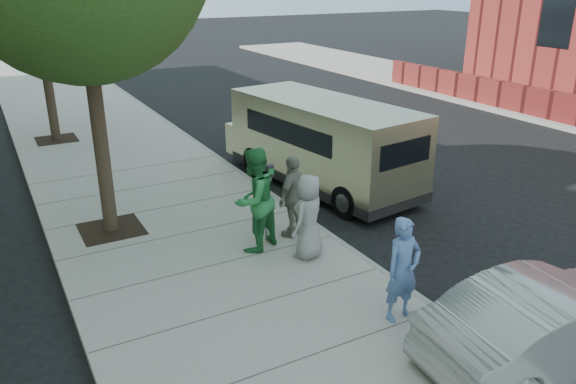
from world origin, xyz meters
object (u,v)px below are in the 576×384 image
object	(u,v)px
person_striped_polo	(293,196)
sedan	(555,323)
person_gray_shirt	(309,217)
person_officer	(403,270)
van	(320,141)
parking_meter	(266,187)
person_green_shirt	(254,200)

from	to	relation	value
person_striped_polo	sedan	bearing A→B (deg)	73.16
person_gray_shirt	person_striped_polo	distance (m)	0.94
person_officer	person_striped_polo	bearing A→B (deg)	89.33
van	sedan	bearing A→B (deg)	-105.08
person_gray_shirt	sedan	bearing A→B (deg)	80.78
sedan	person_officer	xyz separation A→B (m)	(-1.22, 1.67, 0.32)
person_officer	person_striped_polo	xyz separation A→B (m)	(0.01, 3.26, 0.02)
parking_meter	van	world-z (taller)	van
parking_meter	person_striped_polo	distance (m)	0.64
van	person_officer	xyz separation A→B (m)	(-2.19, -5.77, -0.18)
van	person_gray_shirt	world-z (taller)	van
van	person_gray_shirt	xyz separation A→B (m)	(-2.38, -3.42, -0.21)
van	person_striped_polo	world-z (taller)	van
van	person_green_shirt	size ratio (longest dim) A/B	3.07
person_officer	person_gray_shirt	world-z (taller)	person_officer
person_officer	person_striped_polo	size ratio (longest dim) A/B	0.98
person_green_shirt	person_officer	bearing A→B (deg)	82.12
parking_meter	person_gray_shirt	size ratio (longest dim) A/B	0.98
person_green_shirt	person_striped_polo	xyz separation A→B (m)	(0.91, 0.16, -0.16)
person_gray_shirt	parking_meter	bearing A→B (deg)	-97.95
sedan	person_gray_shirt	distance (m)	4.27
person_striped_polo	person_gray_shirt	bearing A→B (deg)	46.68
parking_meter	person_gray_shirt	world-z (taller)	person_gray_shirt
person_officer	person_green_shirt	distance (m)	3.23
van	person_gray_shirt	bearing A→B (deg)	-132.49
person_gray_shirt	person_striped_polo	world-z (taller)	person_striped_polo
parking_meter	person_green_shirt	world-z (taller)	person_green_shirt
person_striped_polo	person_officer	bearing A→B (deg)	59.13
person_striped_polo	van	bearing A→B (deg)	-161.48
person_green_shirt	van	bearing A→B (deg)	-162.97
parking_meter	sedan	xyz separation A→B (m)	(1.78, -4.98, -0.62)
van	parking_meter	bearing A→B (deg)	-145.82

